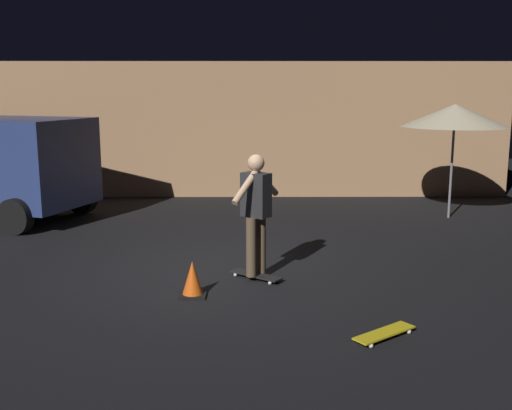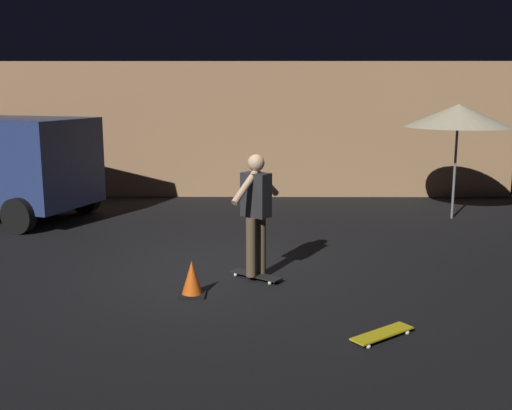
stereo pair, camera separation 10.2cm
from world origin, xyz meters
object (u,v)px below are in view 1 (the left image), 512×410
at_px(patio_umbrella, 455,116).
at_px(skater, 256,206).
at_px(traffic_cone, 193,280).
at_px(skateboard_ridden, 256,275).
at_px(skateboard_spare, 384,333).

bearing_deg(patio_umbrella, skater, -134.82).
height_order(patio_umbrella, traffic_cone, patio_umbrella).
bearing_deg(skateboard_ridden, traffic_cone, -140.19).
xyz_separation_m(patio_umbrella, skateboard_spare, (-2.62, -6.01, -2.02)).
relative_size(skateboard_spare, skater, 0.45).
distance_m(skater, traffic_cone, 1.34).
xyz_separation_m(skater, traffic_cone, (-0.81, -0.68, -0.83)).
relative_size(skateboard_ridden, traffic_cone, 1.61).
distance_m(patio_umbrella, skater, 5.72).
height_order(patio_umbrella, skater, patio_umbrella).
bearing_deg(patio_umbrella, skateboard_ridden, -134.82).
xyz_separation_m(skateboard_spare, traffic_cone, (-2.16, 1.34, 0.16)).
relative_size(patio_umbrella, skateboard_ridden, 3.10).
xyz_separation_m(skateboard_ridden, skateboard_spare, (1.35, -2.02, 0.00)).
bearing_deg(skateboard_spare, patio_umbrella, 66.47).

